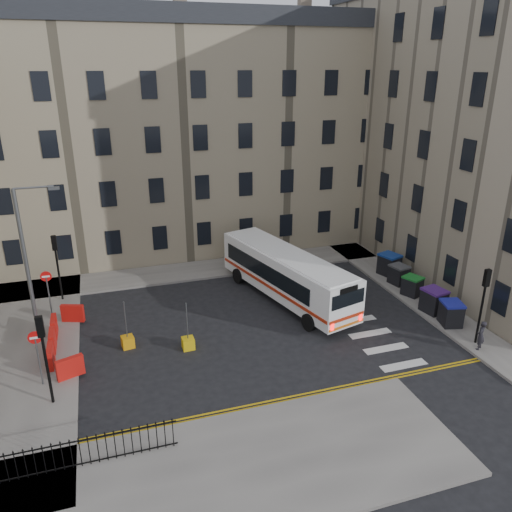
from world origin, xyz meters
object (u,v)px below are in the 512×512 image
wheelie_bin_b (434,301)px  wheelie_bin_d (399,274)px  bus (286,273)px  pedestrian (481,335)px  wheelie_bin_c (412,286)px  bollard_yellow (128,342)px  wheelie_bin_a (451,313)px  bollard_chevron (188,343)px  streetlamp (26,264)px  wheelie_bin_e (389,264)px

wheelie_bin_b → wheelie_bin_d: (0.31, 4.08, -0.07)m
bus → pedestrian: size_ratio=7.23×
wheelie_bin_c → bollard_yellow: bearing=159.3°
bus → wheelie_bin_a: bus is taller
wheelie_bin_a → wheelie_bin_b: wheelie_bin_b is taller
wheelie_bin_a → bollard_chevron: size_ratio=2.41×
wheelie_bin_b → pedestrian: (-0.29, -4.18, 0.07)m
streetlamp → pedestrian: streetlamp is taller
wheelie_bin_b → pedestrian: 4.19m
wheelie_bin_c → wheelie_bin_d: wheelie_bin_d is taller
streetlamp → bus: bearing=2.5°
wheelie_bin_c → pedestrian: bearing=-116.7°
streetlamp → bollard_yellow: (4.41, -2.19, -4.04)m
pedestrian → bollard_chevron: (-13.97, 4.78, -0.63)m
streetlamp → bollard_yellow: 6.37m
pedestrian → streetlamp: bearing=-54.8°
wheelie_bin_e → bollard_chevron: bearing=-179.6°
wheelie_bin_a → wheelie_bin_b: bearing=103.5°
pedestrian → bollard_yellow: size_ratio=2.59×
wheelie_bin_d → wheelie_bin_e: bearing=68.8°
wheelie_bin_d → pedestrian: pedestrian is taller
wheelie_bin_a → pedestrian: (-0.26, -2.60, 0.10)m
streetlamp → wheelie_bin_a: size_ratio=5.62×
wheelie_bin_a → bollard_chevron: wheelie_bin_a is taller
wheelie_bin_a → wheelie_bin_c: size_ratio=1.05×
wheelie_bin_c → bollard_chevron: (-14.41, -1.74, -0.46)m
wheelie_bin_c → wheelie_bin_e: 3.32m
wheelie_bin_a → bollard_yellow: wheelie_bin_a is taller
wheelie_bin_b → bollard_yellow: wheelie_bin_b is taller
pedestrian → bollard_yellow: 17.90m
wheelie_bin_d → wheelie_bin_e: wheelie_bin_e is taller
streetlamp → wheelie_bin_c: streetlamp is taller
bus → pedestrian: (7.15, -8.67, -0.80)m
wheelie_bin_d → bollard_yellow: size_ratio=2.22×
wheelie_bin_e → pedestrian: 9.84m
streetlamp → pedestrian: size_ratio=5.23×
wheelie_bin_c → wheelie_bin_e: wheelie_bin_e is taller
wheelie_bin_b → wheelie_bin_d: bearing=75.7°
streetlamp → wheelie_bin_b: (21.61, -3.88, -3.48)m
streetlamp → bus: (14.17, 0.61, -2.61)m
wheelie_bin_a → wheelie_bin_e: size_ratio=0.90×
pedestrian → bollard_chevron: 14.78m
pedestrian → bollard_chevron: pedestrian is taller
bus → wheelie_bin_c: bus is taller
bus → wheelie_bin_b: size_ratio=7.75×
wheelie_bin_d → bollard_yellow: bearing=175.4°
wheelie_bin_b → wheelie_bin_e: 5.65m
pedestrian → wheelie_bin_e: bearing=-129.0°
bus → wheelie_bin_e: 8.11m
wheelie_bin_d → bollard_chevron: wheelie_bin_d is taller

